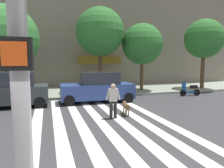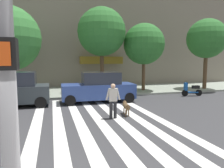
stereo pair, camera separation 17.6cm
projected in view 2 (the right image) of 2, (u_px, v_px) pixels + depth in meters
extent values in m
plane|color=#353538|center=(66.00, 125.00, 8.75)|extent=(160.00, 160.00, 0.00)
cube|color=gray|center=(59.00, 92.00, 17.46)|extent=(80.00, 6.00, 0.15)
cube|color=silver|center=(36.00, 128.00, 8.41)|extent=(0.45, 11.68, 0.01)
cube|color=silver|center=(59.00, 126.00, 8.66)|extent=(0.45, 11.68, 0.01)
cube|color=silver|center=(80.00, 124.00, 8.91)|extent=(0.45, 11.68, 0.01)
cube|color=silver|center=(101.00, 122.00, 9.16)|extent=(0.45, 11.68, 0.01)
cube|color=silver|center=(120.00, 121.00, 9.41)|extent=(0.45, 11.68, 0.01)
cube|color=silver|center=(139.00, 119.00, 9.66)|extent=(0.45, 11.68, 0.01)
cube|color=silver|center=(156.00, 118.00, 9.91)|extent=(0.45, 11.68, 0.01)
cube|color=olive|center=(101.00, 60.00, 20.62)|extent=(4.06, 1.60, 0.70)
cylinder|color=gray|center=(3.00, 23.00, 1.98)|extent=(0.18, 0.18, 5.80)
cube|color=black|center=(0.00, 54.00, 1.82)|extent=(0.28, 0.18, 0.28)
cube|color=#2E363A|center=(8.00, 94.00, 12.22)|extent=(4.66, 1.91, 0.98)
cube|color=#232833|center=(11.00, 79.00, 12.17)|extent=(2.77, 1.68, 0.81)
cylinder|color=black|center=(41.00, 102.00, 11.94)|extent=(0.66, 0.22, 0.66)
cylinder|color=black|center=(42.00, 97.00, 13.61)|extent=(0.66, 0.22, 0.66)
cube|color=navy|center=(98.00, 91.00, 13.72)|extent=(4.74, 1.91, 0.94)
cube|color=#232833|center=(101.00, 78.00, 13.67)|extent=(2.42, 1.64, 0.77)
cylinder|color=black|center=(70.00, 100.00, 12.49)|extent=(0.66, 0.23, 0.66)
cylinder|color=black|center=(69.00, 96.00, 14.07)|extent=(0.66, 0.23, 0.66)
cylinder|color=black|center=(129.00, 98.00, 13.45)|extent=(0.66, 0.23, 0.66)
cylinder|color=black|center=(121.00, 94.00, 15.03)|extent=(0.66, 0.23, 0.66)
cylinder|color=black|center=(185.00, 93.00, 15.96)|extent=(0.49, 0.16, 0.48)
cylinder|color=black|center=(199.00, 93.00, 16.12)|extent=(0.49, 0.20, 0.48)
cube|color=#144D9D|center=(192.00, 92.00, 16.04)|extent=(0.84, 0.43, 0.08)
cube|color=black|center=(196.00, 87.00, 16.03)|extent=(0.56, 0.37, 0.24)
cube|color=#144D9D|center=(186.00, 87.00, 15.91)|extent=(0.24, 0.30, 0.60)
cylinder|color=black|center=(186.00, 82.00, 15.87)|extent=(0.10, 0.50, 0.04)
cylinder|color=#4C3823|center=(9.00, 76.00, 15.46)|extent=(0.31, 0.31, 2.86)
sphere|color=#337533|center=(7.00, 38.00, 15.16)|extent=(4.76, 4.76, 4.76)
cylinder|color=#4C3823|center=(102.00, 69.00, 17.28)|extent=(0.34, 0.34, 3.81)
sphere|color=#286628|center=(102.00, 32.00, 16.95)|extent=(3.93, 3.93, 3.93)
cylinder|color=#4C3823|center=(143.00, 73.00, 18.09)|extent=(0.29, 0.29, 3.01)
sphere|color=#286628|center=(144.00, 44.00, 17.82)|extent=(3.50, 3.50, 3.50)
cylinder|color=#4C3823|center=(205.00, 69.00, 19.11)|extent=(0.35, 0.35, 3.57)
sphere|color=#286628|center=(207.00, 39.00, 18.80)|extent=(3.52, 3.52, 3.52)
cylinder|color=black|center=(111.00, 110.00, 9.79)|extent=(0.17, 0.17, 0.82)
cylinder|color=black|center=(115.00, 110.00, 9.81)|extent=(0.17, 0.17, 0.82)
cube|color=#B2ADA3|center=(113.00, 95.00, 9.72)|extent=(0.41, 0.30, 0.60)
cylinder|color=#B2ADA3|center=(108.00, 94.00, 9.69)|extent=(0.23, 0.13, 0.57)
cylinder|color=#B2ADA3|center=(118.00, 94.00, 9.75)|extent=(0.23, 0.13, 0.57)
sphere|color=tan|center=(113.00, 86.00, 9.68)|extent=(0.25, 0.25, 0.22)
cylinder|color=brown|center=(126.00, 106.00, 10.36)|extent=(0.38, 0.76, 0.26)
sphere|color=brown|center=(125.00, 102.00, 10.78)|extent=(0.23, 0.23, 0.20)
cylinder|color=brown|center=(128.00, 107.00, 9.90)|extent=(0.07, 0.24, 0.16)
cylinder|color=brown|center=(124.00, 111.00, 10.63)|extent=(0.06, 0.06, 0.32)
cylinder|color=brown|center=(127.00, 111.00, 10.65)|extent=(0.06, 0.06, 0.32)
cylinder|color=brown|center=(126.00, 113.00, 10.13)|extent=(0.06, 0.06, 0.32)
cylinder|color=brown|center=(129.00, 113.00, 10.15)|extent=(0.06, 0.06, 0.32)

